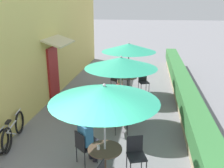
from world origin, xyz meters
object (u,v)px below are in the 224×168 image
object	(u,v)px
cafe_chair_mid_left	(124,117)
patio_table_far	(128,82)
patio_umbrella_mid	(121,63)
cafe_chair_far_right	(126,87)
cafe_chair_near_left	(84,145)
cafe_chair_mid_right	(118,99)
patio_table_near	(105,157)
patio_umbrella_near	(104,94)
seated_patron_near_left	(87,137)
cafe_chair_far_left	(115,79)
coffee_cup_near	(98,147)
seated_patron_mid_right	(121,95)
coffee_cup_far	(129,76)
patio_umbrella_far	(129,48)
cafe_chair_far_back	(143,80)
bicycle_second	(13,130)
cafe_chair_near_back	(136,152)
patio_table_mid	(120,107)

from	to	relation	value
cafe_chair_mid_left	patio_table_far	distance (m)	3.49
patio_umbrella_mid	cafe_chair_far_right	size ratio (longest dim) A/B	2.58
cafe_chair_near_left	cafe_chair_mid_right	distance (m)	3.10
patio_table_near	patio_umbrella_near	bearing A→B (deg)	-80.54
seated_patron_near_left	patio_table_far	distance (m)	5.12
cafe_chair_mid_right	cafe_chair_mid_left	bearing A→B (deg)	6.11
cafe_chair_mid_right	cafe_chair_far_left	distance (m)	2.52
cafe_chair_near_left	coffee_cup_near	world-z (taller)	cafe_chair_near_left
seated_patron_mid_right	patio_umbrella_near	bearing A→B (deg)	-7.64
patio_umbrella_near	coffee_cup_far	size ratio (longest dim) A/B	24.99
cafe_chair_mid_right	patio_umbrella_far	bearing A→B (deg)	166.29
patio_umbrella_mid	cafe_chair_mid_right	xyz separation A→B (m)	(-0.18, 0.69, -1.48)
cafe_chair_mid_left	cafe_chair_far_back	xyz separation A→B (m)	(0.45, 3.81, 0.00)
coffee_cup_near	cafe_chair_far_right	distance (m)	4.92
patio_umbrella_far	cafe_chair_far_left	size ratio (longest dim) A/B	2.58
cafe_chair_mid_left	patio_table_far	size ratio (longest dim) A/B	1.16
cafe_chair_mid_left	cafe_chair_far_right	bearing A→B (deg)	-4.17
seated_patron_near_left	cafe_chair_mid_left	xyz separation A→B (m)	(0.70, 1.60, -0.17)
cafe_chair_far_right	seated_patron_mid_right	bearing A→B (deg)	-172.60
seated_patron_near_left	bicycle_second	distance (m)	2.39
cafe_chair_near_back	patio_table_mid	size ratio (longest dim) A/B	1.16
coffee_cup_near	cafe_chair_near_left	bearing A→B (deg)	134.74
patio_table_near	coffee_cup_near	world-z (taller)	coffee_cup_near
seated_patron_near_left	cafe_chair_far_left	size ratio (longest dim) A/B	1.44
patio_umbrella_mid	seated_patron_mid_right	xyz separation A→B (m)	(-0.07, 0.71, -1.31)
patio_table_near	cafe_chair_near_back	bearing A→B (deg)	24.73
patio_umbrella_near	bicycle_second	bearing A→B (deg)	158.25
patio_umbrella_near	bicycle_second	distance (m)	3.43
patio_table_near	cafe_chair_far_back	xyz separation A→B (m)	(0.64, 5.92, -0.01)
patio_umbrella_near	cafe_chair_mid_left	distance (m)	2.58
cafe_chair_near_left	cafe_chair_near_back	distance (m)	1.24
cafe_chair_near_left	bicycle_second	distance (m)	2.32
patio_table_far	seated_patron_near_left	bearing A→B (deg)	-95.80
cafe_chair_near_left	coffee_cup_near	xyz separation A→B (m)	(0.45, -0.45, 0.26)
cafe_chair_near_left	cafe_chair_far_right	size ratio (longest dim) A/B	1.00
cafe_chair_near_back	cafe_chair_far_left	bearing A→B (deg)	-96.18
cafe_chair_near_left	seated_patron_near_left	xyz separation A→B (m)	(0.07, 0.08, 0.17)
coffee_cup_far	patio_table_near	bearing A→B (deg)	-90.54
cafe_chair_near_left	patio_umbrella_mid	bearing A→B (deg)	117.39
coffee_cup_near	cafe_chair_far_right	xyz separation A→B (m)	(0.10, 4.91, -0.26)
cafe_chair_near_left	cafe_chair_near_back	bearing A→B (deg)	36.11
cafe_chair_mid_left	seated_patron_mid_right	distance (m)	1.44
patio_umbrella_near	seated_patron_mid_right	distance (m)	3.75
cafe_chair_far_left	cafe_chair_far_right	distance (m)	1.24
cafe_chair_far_right	coffee_cup_far	xyz separation A→B (m)	(0.08, 0.66, 0.26)
bicycle_second	patio_umbrella_far	bearing A→B (deg)	47.42
patio_table_near	patio_table_mid	bearing A→B (deg)	89.88
cafe_chair_far_left	coffee_cup_far	world-z (taller)	cafe_chair_far_left
patio_umbrella_mid	bicycle_second	size ratio (longest dim) A/B	1.32
cafe_chair_far_right	patio_umbrella_far	bearing A→B (deg)	6.11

